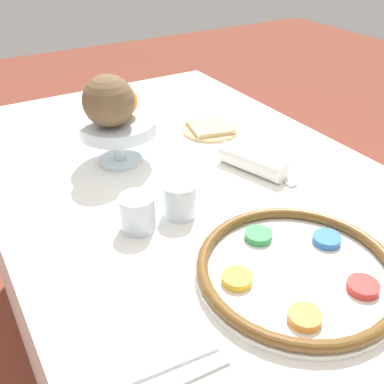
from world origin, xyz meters
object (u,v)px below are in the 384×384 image
fruit_stand (118,130)px  coconut (109,101)px  bread_plate (210,128)px  cup_near (137,213)px  orange_fruit (122,101)px  napkin_roll (252,162)px  cup_mid (180,199)px  seder_plate (297,270)px

fruit_stand → coconut: 0.09m
fruit_stand → bread_plate: bearing=-83.2°
coconut → cup_near: size_ratio=1.64×
bread_plate → cup_near: cup_near is taller
orange_fruit → cup_near: (-0.29, 0.10, -0.11)m
orange_fruit → napkin_roll: orange_fruit is taller
napkin_roll → cup_near: bearing=101.6°
coconut → cup_mid: bearing=-172.1°
coconut → cup_near: coconut is taller
seder_plate → napkin_roll: bearing=-25.1°
seder_plate → napkin_roll: size_ratio=1.92×
napkin_roll → cup_mid: (-0.07, 0.24, 0.01)m
cup_near → fruit_stand: bearing=-15.9°
napkin_roll → cup_mid: cup_mid is taller
coconut → fruit_stand: bearing=-51.0°
fruit_stand → seder_plate: bearing=-170.0°
seder_plate → bread_plate: seder_plate is taller
fruit_stand → orange_fruit: bearing=-52.5°
fruit_stand → orange_fruit: 0.07m
fruit_stand → cup_near: fruit_stand is taller
seder_plate → bread_plate: bearing=-18.6°
seder_plate → fruit_stand: 0.55m
cup_near → cup_mid: same height
seder_plate → napkin_roll: 0.37m
orange_fruit → coconut: size_ratio=0.64×
seder_plate → cup_mid: size_ratio=4.73×
orange_fruit → bread_plate: (0.02, -0.26, -0.14)m
seder_plate → cup_mid: 0.28m
bread_plate → seder_plate: bearing=161.4°
fruit_stand → cup_near: (-0.28, 0.08, -0.05)m
cup_near → cup_mid: 0.09m
coconut → napkin_roll: (-0.19, -0.27, -0.14)m
fruit_stand → napkin_roll: bearing=-129.7°
bread_plate → cup_near: bearing=130.2°
coconut → napkin_roll: size_ratio=0.66×
orange_fruit → cup_mid: bearing=178.0°
napkin_roll → bread_plate: bearing=-8.9°
seder_plate → cup_mid: (0.26, 0.08, 0.02)m
seder_plate → cup_near: size_ratio=4.73×
orange_fruit → cup_mid: orange_fruit is taller
seder_plate → cup_near: (0.26, 0.17, 0.02)m
coconut → orange_fruit: bearing=-51.8°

